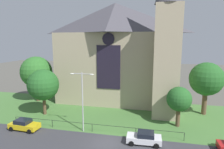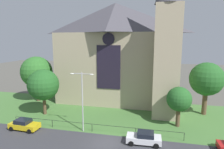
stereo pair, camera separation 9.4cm
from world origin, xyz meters
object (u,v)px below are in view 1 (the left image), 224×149
(parked_car_white, at_px, (144,138))
(parked_car_yellow, at_px, (24,125))
(tree_left_near, at_px, (43,85))
(tree_left_far, at_px, (36,72))
(tree_right_near, at_px, (179,99))
(streetlamp_near, at_px, (82,94))
(tree_right_far, at_px, (206,79))
(church_building, at_px, (118,52))

(parked_car_white, bearing_deg, parked_car_yellow, -2.45)
(tree_left_near, bearing_deg, parked_car_yellow, -86.24)
(tree_left_far, distance_m, tree_right_near, 28.18)
(tree_left_far, bearing_deg, streetlamp_near, -37.92)
(tree_right_near, bearing_deg, tree_right_far, 50.56)
(church_building, height_order, parked_car_white, church_building)
(tree_right_far, relative_size, parked_car_white, 2.11)
(tree_right_far, distance_m, tree_left_far, 32.24)
(tree_right_far, bearing_deg, church_building, 162.64)
(streetlamp_near, bearing_deg, parked_car_yellow, -170.36)
(tree_left_far, distance_m, parked_car_yellow, 14.84)
(tree_left_near, xyz_separation_m, parked_car_yellow, (0.39, -6.00, -4.42))
(church_building, height_order, tree_right_near, church_building)
(streetlamp_near, bearing_deg, tree_right_far, 30.13)
(parked_car_white, bearing_deg, tree_left_near, -21.53)
(tree_right_near, distance_m, parked_car_yellow, 22.46)
(parked_car_white, bearing_deg, tree_right_far, -130.12)
(church_building, bearing_deg, tree_right_far, -17.36)
(tree_left_near, height_order, tree_right_near, tree_left_near)
(tree_left_near, bearing_deg, streetlamp_near, -27.67)
(parked_car_white, bearing_deg, church_building, -71.02)
(tree_right_near, bearing_deg, parked_car_yellow, -164.65)
(church_building, distance_m, parked_car_white, 20.55)
(tree_right_far, relative_size, tree_right_near, 1.51)
(church_building, relative_size, tree_right_far, 2.90)
(church_building, bearing_deg, parked_car_yellow, -121.63)
(tree_left_near, relative_size, streetlamp_near, 0.94)
(tree_right_near, bearing_deg, streetlamp_near, -161.16)
(tree_left_near, bearing_deg, church_building, 45.23)
(church_building, xyz_separation_m, tree_right_far, (15.96, -4.99, -4.14))
(tree_right_far, distance_m, parked_car_white, 16.23)
(parked_car_white, bearing_deg, tree_right_near, -128.87)
(church_building, relative_size, tree_left_near, 3.33)
(tree_left_far, height_order, parked_car_white, tree_left_far)
(tree_left_near, distance_m, streetlamp_near, 9.86)
(church_building, xyz_separation_m, tree_left_far, (-16.28, -4.35, -4.14))
(streetlamp_near, height_order, parked_car_white, streetlamp_near)
(tree_right_near, bearing_deg, tree_left_near, 179.69)
(church_building, distance_m, tree_left_far, 17.35)
(streetlamp_near, bearing_deg, parked_car_white, -10.49)
(tree_right_far, xyz_separation_m, tree_right_near, (-4.93, -5.99, -2.01))
(tree_left_near, xyz_separation_m, streetlamp_near, (8.73, -4.58, 0.13))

